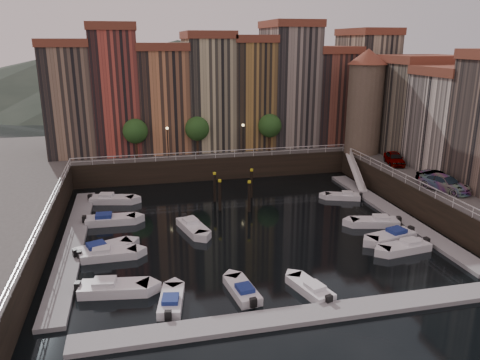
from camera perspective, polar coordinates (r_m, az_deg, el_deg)
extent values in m
plane|color=black|center=(47.26, 0.44, -5.43)|extent=(200.00, 200.00, 0.00)
cube|color=black|center=(71.24, -4.41, 3.39)|extent=(80.00, 20.00, 3.00)
cube|color=gray|center=(45.57, -19.64, -7.08)|extent=(2.00, 28.00, 0.35)
cube|color=gray|center=(52.30, 18.29, -3.88)|extent=(2.00, 28.00, 0.35)
cube|color=gray|center=(32.68, 7.64, -16.05)|extent=(30.00, 2.00, 0.35)
cone|color=#2D382D|center=(154.27, -20.75, 11.57)|extent=(80.00, 80.00, 14.00)
cone|color=#2D382D|center=(153.62, -7.46, 13.21)|extent=(100.00, 100.00, 18.00)
cone|color=#2D382D|center=(161.08, 5.35, 12.36)|extent=(70.00, 70.00, 12.00)
cube|color=#826852|center=(67.03, -19.82, 9.02)|extent=(6.00, 10.00, 14.00)
cube|color=brown|center=(66.58, -20.47, 15.41)|extent=(6.30, 10.30, 1.00)
cube|color=#B14537|center=(66.49, -14.79, 10.26)|extent=(5.80, 10.00, 16.00)
cube|color=brown|center=(66.17, -15.35, 17.58)|extent=(6.10, 10.30, 1.00)
cube|color=#BA774C|center=(66.73, -9.36, 9.52)|extent=(6.50, 10.00, 13.50)
cube|color=brown|center=(66.26, -9.66, 15.75)|extent=(6.80, 10.30, 1.00)
cube|color=tan|center=(67.35, -3.91, 10.40)|extent=(6.20, 10.00, 15.00)
cube|color=brown|center=(66.96, -4.05, 17.22)|extent=(6.50, 10.30, 1.00)
cube|color=olive|center=(68.55, 1.05, 10.34)|extent=(5.60, 10.00, 14.50)
cube|color=brown|center=(68.14, 1.08, 16.83)|extent=(5.90, 10.30, 1.00)
cube|color=gray|center=(70.13, 5.91, 11.22)|extent=(6.40, 10.00, 16.50)
cube|color=brown|center=(69.87, 6.13, 18.38)|extent=(6.70, 10.30, 1.00)
cube|color=brown|center=(72.54, 10.58, 9.81)|extent=(6.00, 10.00, 13.00)
cube|color=brown|center=(72.08, 10.88, 15.34)|extent=(6.30, 10.30, 1.00)
cube|color=tan|center=(74.96, 14.89, 10.72)|extent=(5.90, 10.00, 15.50)
cube|color=brown|center=(74.65, 15.37, 17.02)|extent=(6.20, 10.30, 1.00)
cube|color=#6F6654|center=(66.36, 20.95, 7.96)|extent=(9.00, 8.00, 12.00)
cube|color=brown|center=(65.83, 21.54, 13.55)|extent=(9.30, 8.30, 1.00)
cube|color=beige|center=(60.03, 25.07, 6.20)|extent=(9.00, 8.00, 11.00)
cube|color=brown|center=(59.40, 25.79, 11.89)|extent=(9.30, 8.30, 1.00)
cylinder|color=#6B5B4C|center=(65.18, 14.92, 8.36)|extent=(4.60, 4.60, 12.00)
cone|color=brown|center=(64.63, 15.37, 14.33)|extent=(5.20, 5.20, 2.00)
cylinder|color=black|center=(62.30, -12.51, 3.67)|extent=(0.30, 0.30, 2.40)
sphere|color=#1E4719|center=(61.83, -12.64, 5.83)|extent=(3.20, 3.20, 3.20)
cylinder|color=black|center=(62.84, -5.19, 4.10)|extent=(0.30, 0.30, 2.40)
sphere|color=#1E4719|center=(62.36, -5.25, 6.26)|extent=(3.20, 3.20, 3.20)
cylinder|color=black|center=(64.90, 3.61, 4.54)|extent=(0.30, 0.30, 2.40)
sphere|color=#1E4719|center=(64.44, 3.65, 6.63)|extent=(3.20, 3.20, 3.20)
cylinder|color=black|center=(61.30, -8.79, 4.42)|extent=(0.12, 0.12, 4.00)
sphere|color=#FFD88C|center=(60.91, -8.88, 6.26)|extent=(0.36, 0.36, 0.36)
cylinder|color=black|center=(62.78, 0.37, 4.91)|extent=(0.12, 0.12, 4.00)
sphere|color=#FFD88C|center=(62.40, 0.37, 6.70)|extent=(0.36, 0.36, 0.36)
cube|color=white|center=(61.07, -3.03, 3.54)|extent=(36.00, 0.08, 0.08)
cube|color=white|center=(61.17, -3.03, 3.13)|extent=(36.00, 0.06, 0.06)
cube|color=white|center=(52.11, 20.36, 0.21)|extent=(0.08, 34.00, 0.08)
cube|color=white|center=(52.23, 20.31, -0.26)|extent=(0.06, 34.00, 0.06)
cube|color=white|center=(44.53, -22.41, -2.72)|extent=(0.08, 34.00, 0.08)
cube|color=white|center=(44.67, -22.35, -3.27)|extent=(0.06, 34.00, 0.06)
cube|color=white|center=(61.38, 13.94, 1.02)|extent=(2.78, 8.26, 2.81)
cube|color=white|center=(61.25, 13.97, 1.47)|extent=(1.93, 8.32, 3.65)
cylinder|color=black|center=(50.65, -2.47, -2.10)|extent=(0.32, 0.32, 3.60)
cylinder|color=gold|center=(50.08, -2.49, -0.09)|extent=(0.36, 0.36, 0.25)
cylinder|color=black|center=(53.44, -3.10, -1.10)|extent=(0.32, 0.32, 3.60)
cylinder|color=gold|center=(52.91, -3.13, 0.81)|extent=(0.36, 0.36, 0.25)
cylinder|color=black|center=(50.21, 1.14, -2.26)|extent=(0.32, 0.32, 3.60)
cylinder|color=gold|center=(49.64, 1.15, -0.24)|extent=(0.36, 0.36, 0.25)
cylinder|color=black|center=(54.76, 1.41, -0.64)|extent=(0.32, 0.32, 3.60)
cylinder|color=gold|center=(54.24, 1.42, 1.23)|extent=(0.36, 0.36, 0.25)
cube|color=silver|center=(36.23, -15.06, -12.70)|extent=(5.17, 2.59, 0.84)
cube|color=silver|center=(36.12, -16.20, -11.98)|extent=(1.75, 1.56, 0.56)
cube|color=black|center=(36.66, -19.16, -12.22)|extent=(0.47, 0.61, 0.79)
cube|color=silver|center=(41.68, -15.63, -8.76)|extent=(4.56, 1.77, 0.78)
cube|color=silver|center=(41.53, -16.55, -8.22)|extent=(1.45, 1.25, 0.52)
cube|color=black|center=(41.79, -18.95, -8.60)|extent=(0.36, 0.52, 0.73)
cube|color=silver|center=(42.79, -16.23, -8.11)|extent=(5.01, 3.33, 0.80)
cube|color=navy|center=(42.45, -17.10, -7.69)|extent=(1.84, 1.71, 0.53)
cube|color=black|center=(42.15, -19.44, -8.41)|extent=(0.53, 0.63, 0.74)
cube|color=silver|center=(49.13, -15.46, -4.77)|extent=(4.91, 2.02, 0.83)
cube|color=navy|center=(49.02, -16.28, -4.26)|extent=(1.58, 1.37, 0.55)
cube|color=black|center=(49.32, -18.43, -4.61)|extent=(0.40, 0.56, 0.77)
cube|color=silver|center=(55.28, -15.31, -2.36)|extent=(5.08, 2.85, 0.82)
cube|color=silver|center=(55.30, -16.01, -1.87)|extent=(1.77, 1.61, 0.54)
cube|color=black|center=(55.90, -17.82, -2.07)|extent=(0.49, 0.61, 0.76)
cube|color=silver|center=(43.81, 19.41, -7.83)|extent=(4.72, 2.32, 0.77)
cube|color=silver|center=(44.00, 20.09, -7.13)|extent=(1.59, 1.41, 0.52)
cube|color=black|center=(45.18, 21.78, -6.98)|extent=(0.42, 0.56, 0.72)
cube|color=silver|center=(45.63, 17.90, -6.68)|extent=(5.01, 2.86, 0.80)
cube|color=navy|center=(45.87, 18.54, -5.96)|extent=(1.76, 1.60, 0.54)
cube|color=black|center=(47.19, 20.11, -5.76)|extent=(0.49, 0.61, 0.75)
cube|color=silver|center=(48.74, 16.06, -5.01)|extent=(4.92, 2.80, 0.79)
cube|color=silver|center=(48.75, 16.82, -4.48)|extent=(1.72, 1.57, 0.53)
cube|color=black|center=(49.36, 18.80, -4.66)|extent=(0.48, 0.60, 0.74)
cube|color=silver|center=(55.90, 12.39, -2.00)|extent=(4.24, 2.82, 0.67)
cube|color=silver|center=(55.83, 12.97, -1.62)|extent=(1.56, 1.45, 0.45)
cube|color=black|center=(56.06, 14.51, -1.85)|extent=(0.45, 0.53, 0.63)
cube|color=silver|center=(34.08, -8.36, -14.39)|extent=(2.29, 4.30, 0.70)
cube|color=navy|center=(33.39, -8.48, -14.27)|extent=(1.33, 1.48, 0.46)
cube|color=black|center=(32.16, -8.75, -15.99)|extent=(0.51, 0.40, 0.65)
cube|color=silver|center=(34.97, 0.25, -13.32)|extent=(2.14, 4.30, 0.70)
cube|color=navy|center=(34.31, 0.59, -13.15)|extent=(1.29, 1.45, 0.47)
cube|color=black|center=(33.13, 1.63, -14.70)|extent=(0.51, 0.39, 0.66)
cube|color=silver|center=(35.56, 8.51, -12.98)|extent=(2.67, 4.39, 0.70)
cube|color=silver|center=(34.97, 9.11, -12.76)|extent=(1.44, 1.57, 0.47)
cube|color=black|center=(34.01, 10.78, -14.13)|extent=(0.54, 0.44, 0.65)
imported|color=gray|center=(60.59, 18.29, 2.44)|extent=(3.04, 4.90, 1.56)
imported|color=gray|center=(53.23, 22.83, 0.01)|extent=(2.45, 4.59, 1.44)
imported|color=gray|center=(51.76, 23.68, -0.45)|extent=(3.92, 5.86, 1.58)
cube|color=silver|center=(45.77, -5.74, -5.84)|extent=(2.94, 4.99, 0.80)
cube|color=silver|center=(46.14, -6.05, -5.02)|extent=(1.61, 1.77, 0.53)
cube|color=black|center=(47.80, -6.86, -4.54)|extent=(0.61, 0.50, 0.75)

